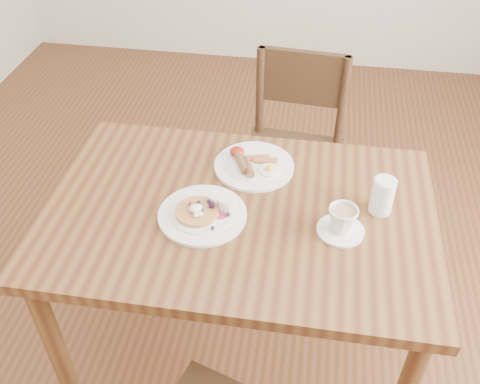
{
  "coord_description": "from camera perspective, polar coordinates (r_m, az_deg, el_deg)",
  "views": [
    {
      "loc": [
        0.19,
        -1.2,
        1.86
      ],
      "look_at": [
        0.0,
        0.0,
        0.82
      ],
      "focal_mm": 40.0,
      "sensor_mm": 36.0,
      "label": 1
    }
  ],
  "objects": [
    {
      "name": "water_glass",
      "position": [
        1.66,
        14.94,
        -0.38
      ],
      "size": [
        0.07,
        0.07,
        0.12
      ],
      "primitive_type": "cylinder",
      "color": "silver",
      "rests_on": "dining_table"
    },
    {
      "name": "ground",
      "position": [
        2.23,
        0.0,
        -16.22
      ],
      "size": [
        5.0,
        5.0,
        0.0
      ],
      "primitive_type": "plane",
      "color": "#502C16",
      "rests_on": "ground"
    },
    {
      "name": "teacup_saucer",
      "position": [
        1.58,
        10.81,
        -3.1
      ],
      "size": [
        0.14,
        0.14,
        0.09
      ],
      "color": "white",
      "rests_on": "dining_table"
    },
    {
      "name": "dining_table",
      "position": [
        1.72,
        0.0,
        -4.28
      ],
      "size": [
        1.2,
        0.8,
        0.75
      ],
      "color": "brown",
      "rests_on": "ground"
    },
    {
      "name": "pancake_plate",
      "position": [
        1.62,
        -3.83,
        -2.19
      ],
      "size": [
        0.27,
        0.27,
        0.06
      ],
      "color": "white",
      "rests_on": "dining_table"
    },
    {
      "name": "chair_far",
      "position": [
        2.35,
        5.69,
        4.78
      ],
      "size": [
        0.45,
        0.45,
        0.88
      ],
      "rotation": [
        0.0,
        0.0,
        3.06
      ],
      "color": "#3C2715",
      "rests_on": "ground"
    },
    {
      "name": "breakfast_plate",
      "position": [
        1.8,
        1.38,
        2.93
      ],
      "size": [
        0.27,
        0.27,
        0.04
      ],
      "color": "white",
      "rests_on": "dining_table"
    }
  ]
}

